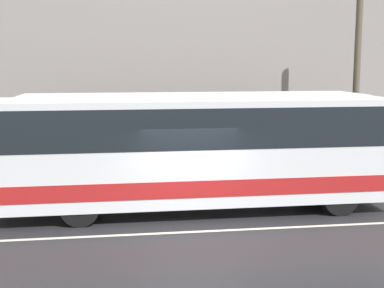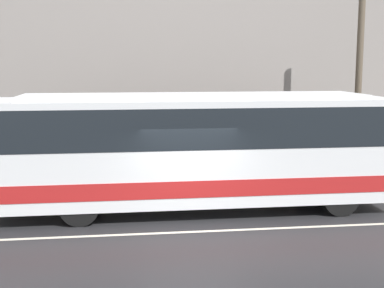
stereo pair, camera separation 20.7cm
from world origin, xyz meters
name	(u,v)px [view 2 (the right image)]	position (x,y,z in m)	size (l,w,h in m)	color
ground_plane	(193,232)	(0.00, 0.00, 0.00)	(60.00, 60.00, 0.00)	#262628
sidewalk	(171,181)	(0.00, 5.58, 0.07)	(60.00, 3.16, 0.13)	gray
building_facade	(166,54)	(0.00, 7.30, 4.46)	(60.00, 0.35, 9.26)	gray
lane_stripe	(193,232)	(0.00, 0.00, 0.00)	(54.00, 0.14, 0.01)	beige
transit_bus	(194,146)	(0.30, 1.97, 1.86)	(11.05, 2.48, 3.31)	white
utility_pole_near	(359,81)	(6.37, 4.78, 3.55)	(0.23, 0.23, 6.84)	brown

